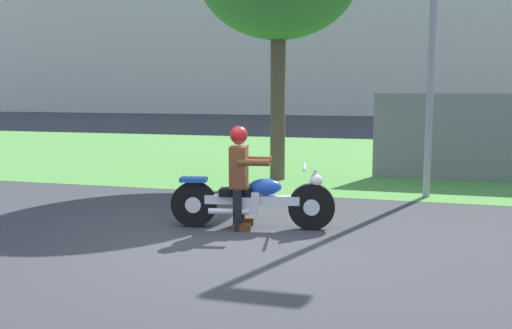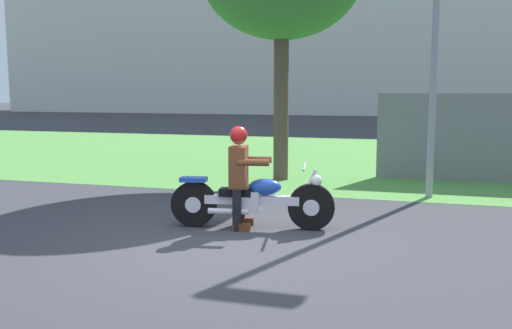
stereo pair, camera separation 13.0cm
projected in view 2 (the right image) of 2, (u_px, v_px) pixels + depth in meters
name	position (u px, v px, depth m)	size (l,w,h in m)	color
ground	(227.00, 244.00, 6.91)	(120.00, 120.00, 0.00)	#38383D
grass_verge	(337.00, 157.00, 15.81)	(60.00, 12.00, 0.01)	#549342
stadium_facade	(340.00, 7.00, 43.26)	(54.67, 8.00, 16.20)	silver
motorcycle_lead	(252.00, 200.00, 7.68)	(2.23, 0.72, 0.87)	black
rider_lead	(240.00, 169.00, 7.65)	(0.60, 0.52, 1.39)	black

